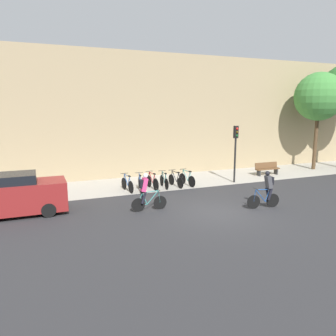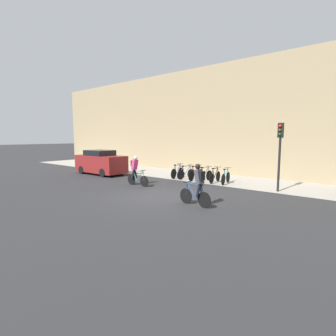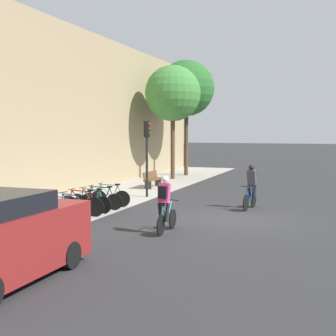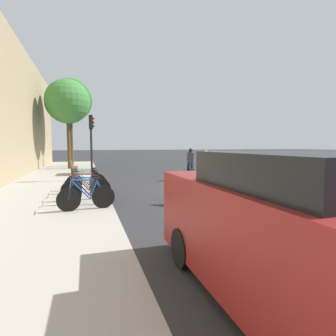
{
  "view_description": "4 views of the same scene",
  "coord_description": "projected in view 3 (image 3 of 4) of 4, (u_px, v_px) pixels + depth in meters",
  "views": [
    {
      "loc": [
        -7.42,
        -12.24,
        4.61
      ],
      "look_at": [
        -1.24,
        3.01,
        1.62
      ],
      "focal_mm": 35.0,
      "sensor_mm": 36.0,
      "label": 1
    },
    {
      "loc": [
        8.21,
        -9.15,
        2.85
      ],
      "look_at": [
        -1.55,
        2.77,
        1.02
      ],
      "focal_mm": 28.0,
      "sensor_mm": 36.0,
      "label": 2
    },
    {
      "loc": [
        -16.1,
        -3.39,
        3.12
      ],
      "look_at": [
        0.52,
        2.64,
        1.7
      ],
      "focal_mm": 50.0,
      "sensor_mm": 36.0,
      "label": 3
    },
    {
      "loc": [
        -10.88,
        5.29,
        1.93
      ],
      "look_at": [
        0.92,
        1.58,
        0.86
      ],
      "focal_mm": 28.0,
      "sensor_mm": 36.0,
      "label": 4
    }
  ],
  "objects": [
    {
      "name": "cyclist_pink",
      "position": [
        165.0,
        203.0,
        14.13
      ],
      "size": [
        1.7,
        0.46,
        1.76
      ],
      "color": "black",
      "rests_on": "ground"
    },
    {
      "name": "street_tree_1",
      "position": [
        186.0,
        88.0,
        32.25
      ],
      "size": [
        3.86,
        3.86,
        7.97
      ],
      "color": "#4C3823",
      "rests_on": "ground"
    },
    {
      "name": "cyclist_grey",
      "position": [
        251.0,
        185.0,
        18.66
      ],
      "size": [
        1.65,
        0.5,
        1.77
      ],
      "color": "black",
      "rests_on": "ground"
    },
    {
      "name": "building_facade",
      "position": [
        12.0,
        105.0,
        19.32
      ],
      "size": [
        44.0,
        0.6,
        8.33
      ],
      "primitive_type": "cube",
      "color": "#9E8966",
      "rests_on": "ground"
    },
    {
      "name": "parked_bike_0",
      "position": [
        60.0,
        212.0,
        15.64
      ],
      "size": [
        0.46,
        1.68,
        0.98
      ],
      "color": "black",
      "rests_on": "ground"
    },
    {
      "name": "street_tree_0",
      "position": [
        173.0,
        94.0,
        29.89
      ],
      "size": [
        3.58,
        3.58,
        7.29
      ],
      "color": "#4C3823",
      "rests_on": "ground"
    },
    {
      "name": "kerb_strip",
      "position": [
        68.0,
        208.0,
        18.78
      ],
      "size": [
        44.0,
        4.5,
        0.01
      ],
      "primitive_type": "cube",
      "color": "#A39E93",
      "rests_on": "ground"
    },
    {
      "name": "parked_bike_1",
      "position": [
        71.0,
        209.0,
        16.34
      ],
      "size": [
        0.48,
        1.58,
        0.96
      ],
      "color": "black",
      "rests_on": "ground"
    },
    {
      "name": "parked_bike_5",
      "position": [
        110.0,
        197.0,
        19.13
      ],
      "size": [
        0.46,
        1.65,
        0.97
      ],
      "color": "black",
      "rests_on": "ground"
    },
    {
      "name": "bench",
      "position": [
        152.0,
        179.0,
        25.58
      ],
      "size": [
        1.85,
        0.44,
        0.89
      ],
      "color": "brown",
      "rests_on": "ground"
    },
    {
      "name": "parked_bike_4",
      "position": [
        102.0,
        200.0,
        18.44
      ],
      "size": [
        0.46,
        1.71,
        0.96
      ],
      "color": "black",
      "rests_on": "ground"
    },
    {
      "name": "parked_car",
      "position": [
        0.0,
        240.0,
        9.53
      ],
      "size": [
        4.3,
        1.84,
        1.85
      ],
      "color": "maroon",
      "rests_on": "ground"
    },
    {
      "name": "parked_bike_3",
      "position": [
        92.0,
        202.0,
        17.74
      ],
      "size": [
        0.46,
        1.66,
        0.96
      ],
      "color": "black",
      "rests_on": "ground"
    },
    {
      "name": "ground",
      "position": [
        233.0,
        219.0,
        16.49
      ],
      "size": [
        200.0,
        200.0,
        0.0
      ],
      "primitive_type": "plane",
      "color": "#2B2B2D"
    },
    {
      "name": "traffic_light_pole",
      "position": [
        147.0,
        144.0,
        21.83
      ],
      "size": [
        0.26,
        0.3,
        3.57
      ],
      "color": "black",
      "rests_on": "ground"
    },
    {
      "name": "parked_bike_2",
      "position": [
        82.0,
        205.0,
        17.04
      ],
      "size": [
        0.46,
        1.71,
        0.99
      ],
      "color": "black",
      "rests_on": "ground"
    }
  ]
}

